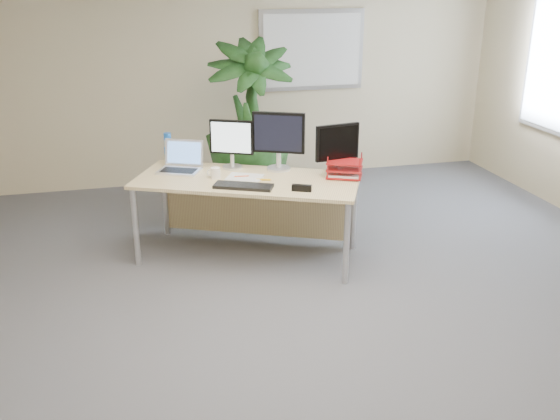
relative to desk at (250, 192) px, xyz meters
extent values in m
plane|color=#4A494F|center=(0.01, -1.78, -0.58)|extent=(8.00, 8.00, 0.00)
cube|color=#CAB68F|center=(0.01, 2.22, 0.77)|extent=(7.00, 0.04, 2.70)
cube|color=silver|center=(1.21, 2.19, 0.97)|extent=(1.30, 0.03, 0.95)
cube|color=white|center=(1.21, 2.17, 0.97)|extent=(1.20, 0.01, 0.85)
cube|color=tan|center=(-0.05, -0.10, 0.14)|extent=(2.09, 1.55, 0.03)
cube|color=tan|center=(0.11, 0.24, -0.23)|extent=(1.66, 0.79, 0.59)
cylinder|color=silver|center=(-1.02, -0.03, -0.23)|extent=(0.05, 0.05, 0.71)
cylinder|color=silver|center=(0.63, -0.80, -0.23)|extent=(0.05, 0.05, 0.71)
cylinder|color=silver|center=(-0.72, 0.61, -0.23)|extent=(0.05, 0.05, 0.71)
cylinder|color=silver|center=(0.93, -0.16, -0.23)|extent=(0.05, 0.05, 0.71)
imported|color=#173814|center=(0.23, 1.19, 0.17)|extent=(0.86, 0.86, 1.50)
cylinder|color=silver|center=(-0.11, 0.25, 0.17)|extent=(0.18, 0.18, 0.02)
cylinder|color=silver|center=(-0.11, 0.25, 0.23)|extent=(0.04, 0.04, 0.11)
cube|color=black|center=(-0.11, 0.25, 0.45)|extent=(0.38, 0.20, 0.31)
cube|color=white|center=(-0.12, 0.23, 0.45)|extent=(0.33, 0.16, 0.27)
cylinder|color=silver|center=(0.29, 0.09, 0.17)|extent=(0.21, 0.21, 0.02)
cylinder|color=silver|center=(0.29, 0.09, 0.24)|extent=(0.04, 0.04, 0.13)
cube|color=black|center=(0.29, 0.09, 0.50)|extent=(0.45, 0.24, 0.37)
cube|color=black|center=(0.27, 0.07, 0.50)|extent=(0.39, 0.19, 0.32)
cylinder|color=silver|center=(0.75, -0.18, 0.17)|extent=(0.19, 0.19, 0.02)
cylinder|color=silver|center=(0.75, -0.18, 0.23)|extent=(0.04, 0.04, 0.11)
cube|color=black|center=(0.75, -0.18, 0.45)|extent=(0.41, 0.11, 0.32)
cube|color=black|center=(0.75, -0.20, 0.45)|extent=(0.37, 0.07, 0.28)
cube|color=white|center=(-0.60, 0.24, 0.17)|extent=(0.43, 0.38, 0.02)
cube|color=black|center=(-0.61, 0.23, 0.18)|extent=(0.35, 0.28, 0.00)
cube|color=white|center=(-0.53, 0.38, 0.30)|extent=(0.35, 0.21, 0.24)
cube|color=#639DFF|center=(-0.54, 0.37, 0.30)|extent=(0.31, 0.17, 0.19)
cube|color=black|center=(-0.12, -0.33, 0.17)|extent=(0.51, 0.36, 0.03)
cylinder|color=white|center=(-0.31, -0.02, 0.20)|extent=(0.08, 0.08, 0.09)
torus|color=white|center=(-0.35, -0.02, 0.20)|extent=(0.06, 0.04, 0.06)
cube|color=white|center=(-0.06, -0.08, 0.16)|extent=(0.37, 0.34, 0.01)
cylinder|color=#F9581B|center=(-0.09, -0.07, 0.17)|extent=(0.13, 0.02, 0.01)
cylinder|color=yellow|center=(0.08, -0.18, 0.16)|extent=(0.12, 0.05, 0.02)
cylinder|color=#B0C2CE|center=(-0.66, 0.56, 0.27)|extent=(0.07, 0.07, 0.23)
cylinder|color=blue|center=(-0.66, 0.56, 0.41)|extent=(0.07, 0.07, 0.06)
cylinder|color=blue|center=(-0.66, 0.56, 0.28)|extent=(0.07, 0.07, 0.07)
cube|color=maroon|center=(0.79, -0.26, 0.17)|extent=(0.37, 0.33, 0.01)
cube|color=maroon|center=(0.79, -0.26, 0.23)|extent=(0.37, 0.33, 0.01)
cube|color=maroon|center=(0.79, -0.26, 0.30)|extent=(0.37, 0.33, 0.01)
cube|color=white|center=(0.79, -0.26, 0.18)|extent=(0.33, 0.30, 0.02)
cube|color=black|center=(0.33, -0.53, 0.18)|extent=(0.16, 0.11, 0.05)
camera|label=1|loc=(-1.01, -5.18, 1.82)|focal=40.00mm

